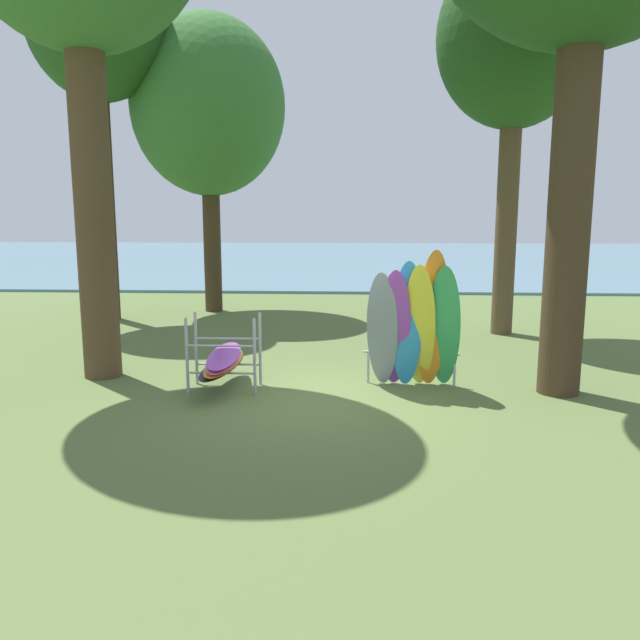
{
  "coord_description": "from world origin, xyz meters",
  "views": [
    {
      "loc": [
        0.58,
        -9.53,
        2.92
      ],
      "look_at": [
        0.02,
        1.04,
        1.1
      ],
      "focal_mm": 35.4,
      "sensor_mm": 36.0,
      "label": 1
    }
  ],
  "objects_px": {
    "tree_far_right_back": "(208,108)",
    "tree_mid_behind": "(515,41)",
    "leaning_board_pile": "(414,326)",
    "board_storage_rack": "(224,360)",
    "tree_far_left_back": "(97,22)"
  },
  "relations": [
    {
      "from": "tree_far_left_back",
      "to": "tree_mid_behind",
      "type": "bearing_deg",
      "value": -8.63
    },
    {
      "from": "tree_far_right_back",
      "to": "board_storage_rack",
      "type": "bearing_deg",
      "value": -76.42
    },
    {
      "from": "tree_far_left_back",
      "to": "leaning_board_pile",
      "type": "height_order",
      "value": "tree_far_left_back"
    },
    {
      "from": "tree_mid_behind",
      "to": "tree_far_right_back",
      "type": "bearing_deg",
      "value": 157.95
    },
    {
      "from": "tree_far_right_back",
      "to": "leaning_board_pile",
      "type": "relative_size",
      "value": 3.58
    },
    {
      "from": "tree_mid_behind",
      "to": "board_storage_rack",
      "type": "bearing_deg",
      "value": -137.78
    },
    {
      "from": "tree_far_left_back",
      "to": "board_storage_rack",
      "type": "distance_m",
      "value": 10.86
    },
    {
      "from": "tree_far_right_back",
      "to": "board_storage_rack",
      "type": "height_order",
      "value": "tree_far_right_back"
    },
    {
      "from": "tree_far_right_back",
      "to": "tree_mid_behind",
      "type": "bearing_deg",
      "value": -22.05
    },
    {
      "from": "tree_mid_behind",
      "to": "board_storage_rack",
      "type": "height_order",
      "value": "tree_mid_behind"
    },
    {
      "from": "tree_far_right_back",
      "to": "board_storage_rack",
      "type": "distance_m",
      "value": 10.12
    },
    {
      "from": "tree_far_left_back",
      "to": "board_storage_rack",
      "type": "height_order",
      "value": "tree_far_left_back"
    },
    {
      "from": "board_storage_rack",
      "to": "tree_far_left_back",
      "type": "bearing_deg",
      "value": 123.53
    },
    {
      "from": "tree_far_left_back",
      "to": "leaning_board_pile",
      "type": "relative_size",
      "value": 4.21
    },
    {
      "from": "tree_mid_behind",
      "to": "board_storage_rack",
      "type": "distance_m",
      "value": 9.95
    }
  ]
}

